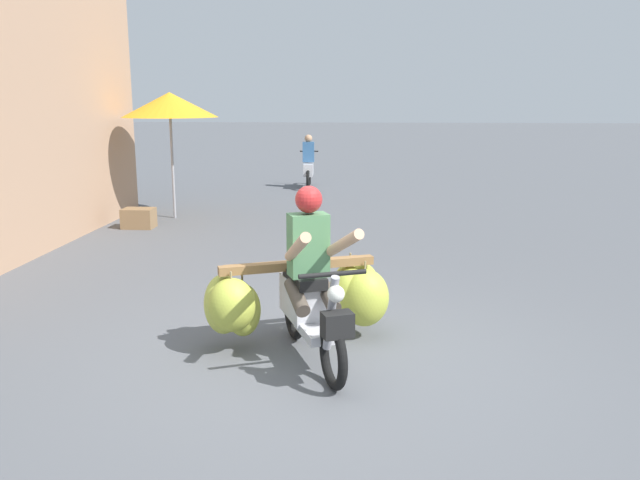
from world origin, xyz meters
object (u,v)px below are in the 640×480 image
(motorbike_main_loaded, at_px, (310,294))
(market_umbrella_near_shop, at_px, (170,105))
(motorbike_distant_ahead_left, at_px, (309,166))
(produce_crate, at_px, (139,218))

(motorbike_main_loaded, distance_m, market_umbrella_near_shop, 7.60)
(motorbike_distant_ahead_left, relative_size, market_umbrella_near_shop, 0.67)
(produce_crate, bearing_deg, motorbike_main_loaded, -56.91)
(motorbike_main_loaded, distance_m, produce_crate, 6.67)
(motorbike_main_loaded, bearing_deg, market_umbrella_near_shop, 116.28)
(motorbike_distant_ahead_left, relative_size, produce_crate, 2.90)
(motorbike_main_loaded, relative_size, market_umbrella_near_shop, 0.82)
(motorbike_distant_ahead_left, xyz_separation_m, produce_crate, (-2.60, -5.69, -0.39))
(motorbike_main_loaded, height_order, motorbike_distant_ahead_left, motorbike_main_loaded)
(motorbike_main_loaded, height_order, produce_crate, motorbike_main_loaded)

